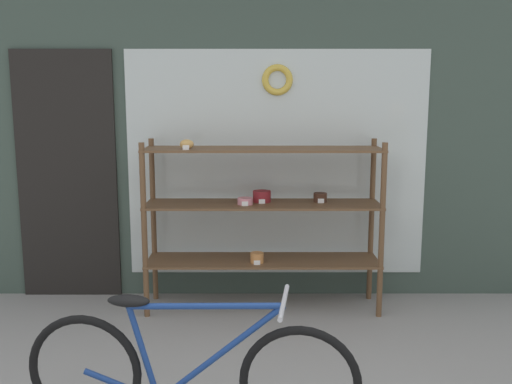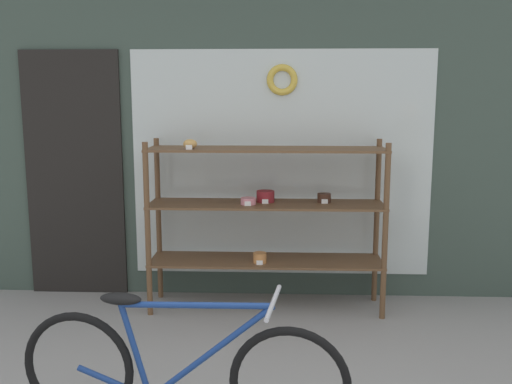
# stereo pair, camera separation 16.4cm
# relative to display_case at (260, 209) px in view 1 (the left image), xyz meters

# --- Properties ---
(storefront_facade) EXTENTS (5.35, 0.13, 3.03)m
(storefront_facade) POSITION_rel_display_case_xyz_m (-0.12, 0.36, 0.65)
(storefront_facade) COLOR #3D4C42
(storefront_facade) RESTS_ON ground_plane
(display_case) EXTENTS (1.88, 0.44, 1.39)m
(display_case) POSITION_rel_display_case_xyz_m (0.00, 0.00, 0.00)
(display_case) COLOR brown
(display_case) RESTS_ON ground_plane
(bicycle) EXTENTS (1.73, 0.46, 0.75)m
(bicycle) POSITION_rel_display_case_xyz_m (-0.40, -1.78, -0.49)
(bicycle) COLOR black
(bicycle) RESTS_ON ground_plane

